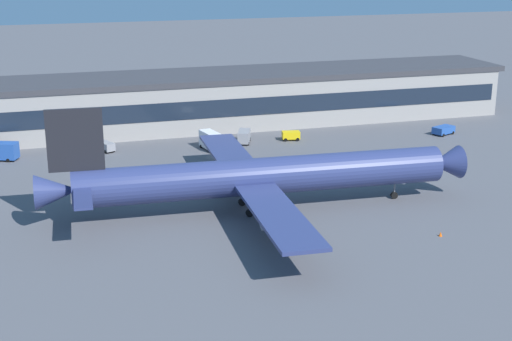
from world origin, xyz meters
TOP-DOWN VIEW (x-y plane):
  - ground_plane at (0.00, 0.00)m, footprint 600.00×600.00m
  - terminal_building at (0.00, 56.11)m, footprint 145.16×19.59m
  - airliner at (-1.76, -0.35)m, footprint 65.27×56.14m
  - baggage_tug at (17.15, 37.98)m, footprint 3.90×2.65m
  - pushback_tractor at (49.66, 33.22)m, footprint 5.44×4.29m
  - crew_van at (7.23, 38.55)m, footprint 3.93×5.64m
  - follow_me_car at (-20.23, 40.27)m, footprint 3.55×4.79m
  - stair_truck at (-0.45, 35.58)m, footprint 3.55×6.36m
  - traffic_cone_0 at (19.15, -17.79)m, footprint 0.51×0.51m

SIDE VIEW (x-z plane):
  - ground_plane at x=0.00m, z-range 0.00..0.00m
  - traffic_cone_0 at x=19.15m, z-range 0.00..0.64m
  - pushback_tractor at x=49.66m, z-range 0.17..1.92m
  - baggage_tug at x=17.15m, z-range 0.16..2.01m
  - follow_me_car at x=-20.23m, z-range 0.17..2.02m
  - crew_van at x=7.23m, z-range 0.18..2.73m
  - stair_truck at x=-0.45m, z-range 0.20..3.75m
  - airliner at x=-1.76m, z-range -3.19..13.75m
  - terminal_building at x=0.00m, z-range 0.02..11.57m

